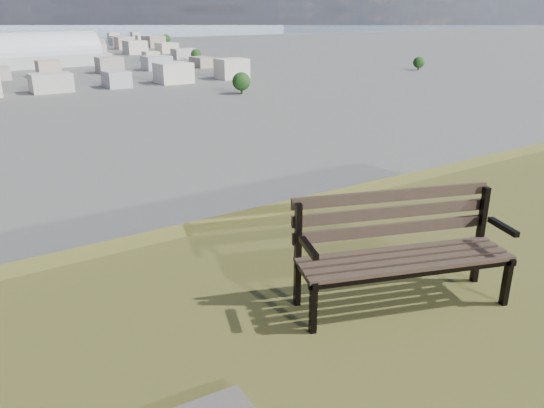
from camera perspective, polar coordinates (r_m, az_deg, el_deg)
park_bench at (r=4.55m, az=13.62°, el=-4.17°), size 1.86×1.12×0.93m
arena at (r=303.46m, az=-23.36°, el=14.42°), size 55.12×27.27×22.50m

